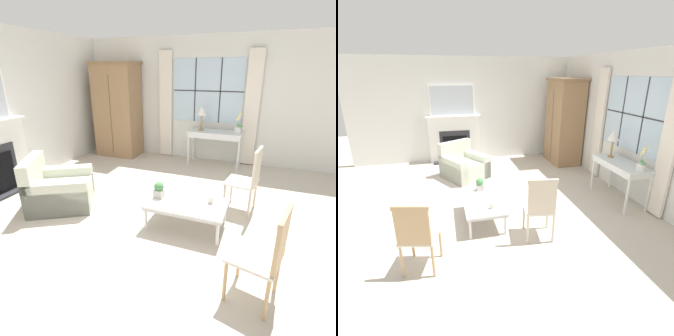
{
  "view_description": "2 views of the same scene",
  "coord_description": "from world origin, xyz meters",
  "views": [
    {
      "loc": [
        1.37,
        -3.09,
        2.08
      ],
      "look_at": [
        0.03,
        0.4,
        0.67
      ],
      "focal_mm": 28.0,
      "sensor_mm": 36.0,
      "label": 1
    },
    {
      "loc": [
        4.38,
        -0.58,
        2.4
      ],
      "look_at": [
        0.17,
        0.44,
        0.81
      ],
      "focal_mm": 28.0,
      "sensor_mm": 36.0,
      "label": 2
    }
  ],
  "objects": [
    {
      "name": "wall_back_windowed",
      "position": [
        0.0,
        3.02,
        1.39
      ],
      "size": [
        7.2,
        0.14,
        2.8
      ],
      "color": "silver",
      "rests_on": "ground_plane"
    },
    {
      "name": "wall_left",
      "position": [
        -3.03,
        0.6,
        1.4
      ],
      "size": [
        0.06,
        7.2,
        2.8
      ],
      "primitive_type": "cube",
      "color": "silver",
      "rests_on": "ground_plane"
    },
    {
      "name": "table_lamp",
      "position": [
        -0.03,
        2.66,
        1.2
      ],
      "size": [
        0.24,
        0.24,
        0.54
      ],
      "color": "#9E7F47",
      "rests_on": "console_table"
    },
    {
      "name": "accent_chair_wooden",
      "position": [
        1.5,
        -0.99,
        0.56
      ],
      "size": [
        0.53,
        0.53,
        0.99
      ],
      "color": "beige",
      "rests_on": "ground_plane"
    },
    {
      "name": "potted_orchid",
      "position": [
        0.78,
        2.7,
        0.95
      ],
      "size": [
        0.17,
        0.13,
        0.44
      ],
      "color": "white",
      "rests_on": "console_table"
    },
    {
      "name": "armchair_upholstered",
      "position": [
        -1.62,
        -0.17,
        0.27
      ],
      "size": [
        1.23,
        1.21,
        0.83
      ],
      "color": "beige",
      "rests_on": "ground_plane"
    },
    {
      "name": "fireplace",
      "position": [
        -2.91,
        -0.29,
        0.72
      ],
      "size": [
        0.34,
        1.46,
        2.1
      ],
      "color": "#2D2D33",
      "rests_on": "ground_plane"
    },
    {
      "name": "ground_plane",
      "position": [
        0.0,
        0.0,
        0.0
      ],
      "size": [
        14.0,
        14.0,
        0.0
      ],
      "primitive_type": "plane",
      "color": "#BCB2A3"
    },
    {
      "name": "armoire",
      "position": [
        -2.15,
        2.62,
        1.13
      ],
      "size": [
        1.11,
        0.73,
        2.26
      ],
      "color": "#93704C",
      "rests_on": "ground_plane"
    },
    {
      "name": "coffee_table",
      "position": [
        0.47,
        -0.03,
        0.34
      ],
      "size": [
        1.08,
        0.64,
        0.38
      ],
      "color": "silver",
      "rests_on": "ground_plane"
    },
    {
      "name": "side_chair_wooden",
      "position": [
        1.2,
        0.7,
        0.58
      ],
      "size": [
        0.5,
        0.5,
        1.02
      ],
      "color": "white",
      "rests_on": "ground_plane"
    },
    {
      "name": "console_table",
      "position": [
        0.3,
        2.68,
        0.69
      ],
      "size": [
        1.2,
        0.52,
        0.78
      ],
      "color": "silver",
      "rests_on": "ground_plane"
    },
    {
      "name": "potted_plant_small",
      "position": [
        0.05,
        -0.02,
        0.49
      ],
      "size": [
        0.14,
        0.14,
        0.23
      ],
      "color": "#BCB7AD",
      "rests_on": "coffee_table"
    },
    {
      "name": "pillar_candle",
      "position": [
        0.78,
        0.07,
        0.42
      ],
      "size": [
        0.1,
        0.1,
        0.11
      ],
      "color": "silver",
      "rests_on": "coffee_table"
    }
  ]
}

